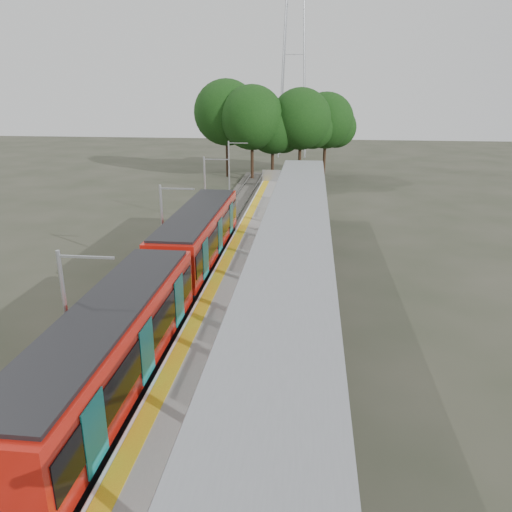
{
  "coord_description": "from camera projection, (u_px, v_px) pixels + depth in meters",
  "views": [
    {
      "loc": [
        2.27,
        -8.36,
        10.75
      ],
      "look_at": [
        -0.47,
        16.17,
        2.3
      ],
      "focal_mm": 35.0,
      "sensor_mm": 36.0,
      "label": 1
    }
  ],
  "objects": [
    {
      "name": "info_pillar_far",
      "position": [
        296.0,
        228.0,
        33.37
      ],
      "size": [
        0.38,
        0.38,
        1.68
      ],
      "rotation": [
        0.0,
        0.0,
        -0.24
      ],
      "color": "beige",
      "rests_on": "platform"
    },
    {
      "name": "info_pillar_near",
      "position": [
        270.0,
        327.0,
        19.41
      ],
      "size": [
        0.44,
        0.44,
        1.93
      ],
      "rotation": [
        0.0,
        0.0,
        0.31
      ],
      "color": "beige",
      "rests_on": "platform"
    },
    {
      "name": "train",
      "position": [
        166.0,
        277.0,
        23.93
      ],
      "size": [
        2.74,
        27.6,
        3.62
      ],
      "color": "black",
      "rests_on": "ground"
    },
    {
      "name": "bench_far",
      "position": [
        315.0,
        235.0,
        32.39
      ],
      "size": [
        0.66,
        1.66,
        1.11
      ],
      "rotation": [
        0.0,
        0.0,
        0.1
      ],
      "color": "#101554",
      "rests_on": "platform"
    },
    {
      "name": "catenary_masts",
      "position": [
        164.0,
        227.0,
        29.16
      ],
      "size": [
        2.08,
        48.16,
        5.4
      ],
      "color": "#9EA0A5",
      "rests_on": "ground"
    },
    {
      "name": "canopy",
      "position": [
        297.0,
        222.0,
        25.27
      ],
      "size": [
        3.27,
        38.0,
        3.66
      ],
      "color": "#9EA0A5",
      "rests_on": "platform"
    },
    {
      "name": "trackbed",
      "position": [
        198.0,
        267.0,
        30.82
      ],
      "size": [
        3.0,
        70.0,
        0.24
      ],
      "primitive_type": "cube",
      "color": "#59544C",
      "rests_on": "ground"
    },
    {
      "name": "tactile_strip",
      "position": [
        229.0,
        255.0,
        30.33
      ],
      "size": [
        0.6,
        50.0,
        0.02
      ],
      "primitive_type": "cube",
      "color": "yellow",
      "rests_on": "platform"
    },
    {
      "name": "tree_cluster",
      "position": [
        271.0,
        118.0,
        59.14
      ],
      "size": [
        19.23,
        11.77,
        11.6
      ],
      "color": "#382316",
      "rests_on": "ground"
    },
    {
      "name": "litter_bin",
      "position": [
        282.0,
        313.0,
        21.68
      ],
      "size": [
        0.4,
        0.4,
        0.8
      ],
      "primitive_type": "cylinder",
      "rotation": [
        0.0,
        0.0,
        -0.02
      ],
      "color": "#9EA0A5",
      "rests_on": "platform"
    },
    {
      "name": "platform",
      "position": [
        271.0,
        264.0,
        30.23
      ],
      "size": [
        6.0,
        50.0,
        1.0
      ],
      "primitive_type": "cube",
      "color": "gray",
      "rests_on": "ground"
    },
    {
      "name": "end_fence",
      "position": [
        290.0,
        176.0,
        53.33
      ],
      "size": [
        6.0,
        0.1,
        1.2
      ],
      "primitive_type": "cube",
      "color": "#9EA0A5",
      "rests_on": "platform"
    },
    {
      "name": "bench_mid",
      "position": [
        298.0,
        264.0,
        26.99
      ],
      "size": [
        1.1,
        1.66,
        1.09
      ],
      "rotation": [
        0.0,
        0.0,
        -0.41
      ],
      "color": "#101554",
      "rests_on": "platform"
    },
    {
      "name": "pylon",
      "position": [
        295.0,
        27.0,
        74.17
      ],
      "size": [
        8.0,
        4.0,
        38.0
      ],
      "primitive_type": null,
      "color": "#9EA0A5",
      "rests_on": "ground"
    }
  ]
}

